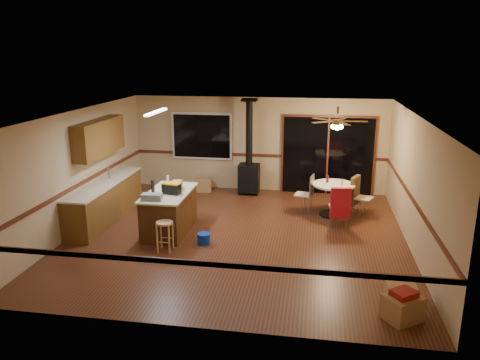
% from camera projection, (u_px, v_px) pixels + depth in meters
% --- Properties ---
extents(floor, '(7.00, 7.00, 0.00)m').
position_uv_depth(floor, '(238.00, 235.00, 9.99)').
color(floor, '#502716').
rests_on(floor, ground).
extents(ceiling, '(7.00, 7.00, 0.00)m').
position_uv_depth(ceiling, '(238.00, 114.00, 9.29)').
color(ceiling, silver).
rests_on(ceiling, ground).
extents(wall_back, '(7.00, 0.00, 7.00)m').
position_uv_depth(wall_back, '(259.00, 145.00, 12.97)').
color(wall_back, tan).
rests_on(wall_back, ground).
extents(wall_front, '(7.00, 0.00, 7.00)m').
position_uv_depth(wall_front, '(195.00, 243.00, 6.31)').
color(wall_front, tan).
rests_on(wall_front, ground).
extents(wall_left, '(0.00, 7.00, 7.00)m').
position_uv_depth(wall_left, '(79.00, 170.00, 10.18)').
color(wall_left, tan).
rests_on(wall_left, ground).
extents(wall_right, '(0.00, 7.00, 7.00)m').
position_uv_depth(wall_right, '(415.00, 184.00, 9.10)').
color(wall_right, tan).
rests_on(wall_right, ground).
extents(chair_rail, '(7.00, 7.00, 0.08)m').
position_uv_depth(chair_rail, '(238.00, 191.00, 9.72)').
color(chair_rail, '#572515').
rests_on(chair_rail, ground).
extents(window, '(1.72, 0.10, 1.32)m').
position_uv_depth(window, '(202.00, 136.00, 13.12)').
color(window, black).
rests_on(window, ground).
extents(sliding_door, '(2.52, 0.10, 2.10)m').
position_uv_depth(sliding_door, '(328.00, 156.00, 12.69)').
color(sliding_door, black).
rests_on(sliding_door, ground).
extents(lower_cabinets, '(0.60, 3.00, 0.86)m').
position_uv_depth(lower_cabinets, '(105.00, 202.00, 10.84)').
color(lower_cabinets, brown).
rests_on(lower_cabinets, ground).
extents(countertop, '(0.64, 3.04, 0.04)m').
position_uv_depth(countertop, '(104.00, 183.00, 10.72)').
color(countertop, beige).
rests_on(countertop, lower_cabinets).
extents(upper_cabinets, '(0.35, 2.00, 0.80)m').
position_uv_depth(upper_cabinets, '(99.00, 138.00, 10.66)').
color(upper_cabinets, brown).
rests_on(upper_cabinets, ground).
extents(kitchen_island, '(0.88, 1.68, 0.90)m').
position_uv_depth(kitchen_island, '(169.00, 212.00, 10.10)').
color(kitchen_island, '#472911').
rests_on(kitchen_island, ground).
extents(wood_stove, '(0.55, 0.50, 2.52)m').
position_uv_depth(wood_stove, '(249.00, 168.00, 12.72)').
color(wood_stove, black).
rests_on(wood_stove, ground).
extents(ceiling_fan, '(0.24, 0.24, 0.55)m').
position_uv_depth(ceiling_fan, '(337.00, 123.00, 10.64)').
color(ceiling_fan, brown).
rests_on(ceiling_fan, ceiling).
extents(fluorescent_strip, '(0.10, 1.20, 0.04)m').
position_uv_depth(fluorescent_strip, '(156.00, 112.00, 9.87)').
color(fluorescent_strip, white).
rests_on(fluorescent_strip, ceiling).
extents(toolbox_grey, '(0.42, 0.26, 0.13)m').
position_uv_depth(toolbox_grey, '(152.00, 197.00, 9.44)').
color(toolbox_grey, slate).
rests_on(toolbox_grey, kitchen_island).
extents(toolbox_black, '(0.41, 0.27, 0.21)m').
position_uv_depth(toolbox_black, '(171.00, 189.00, 9.83)').
color(toolbox_black, black).
rests_on(toolbox_black, kitchen_island).
extents(toolbox_yellow_lid, '(0.39, 0.26, 0.03)m').
position_uv_depth(toolbox_yellow_lid, '(171.00, 184.00, 9.80)').
color(toolbox_yellow_lid, gold).
rests_on(toolbox_yellow_lid, toolbox_black).
extents(box_on_island, '(0.25, 0.31, 0.19)m').
position_uv_depth(box_on_island, '(177.00, 185.00, 10.11)').
color(box_on_island, '#9C7345').
rests_on(box_on_island, kitchen_island).
extents(bottle_dark, '(0.09, 0.09, 0.27)m').
position_uv_depth(bottle_dark, '(153.00, 186.00, 9.93)').
color(bottle_dark, black).
rests_on(bottle_dark, kitchen_island).
extents(bottle_pink, '(0.08, 0.08, 0.20)m').
position_uv_depth(bottle_pink, '(175.00, 184.00, 10.19)').
color(bottle_pink, '#D84C8C').
rests_on(bottle_pink, kitchen_island).
extents(bottle_white, '(0.07, 0.07, 0.17)m').
position_uv_depth(bottle_white, '(168.00, 179.00, 10.68)').
color(bottle_white, white).
rests_on(bottle_white, kitchen_island).
extents(bar_stool, '(0.44, 0.44, 0.60)m').
position_uv_depth(bar_stool, '(165.00, 236.00, 9.16)').
color(bar_stool, tan).
rests_on(bar_stool, floor).
extents(blue_bucket, '(0.33, 0.33, 0.22)m').
position_uv_depth(blue_bucket, '(204.00, 239.00, 9.53)').
color(blue_bucket, '#0D31BE').
rests_on(blue_bucket, floor).
extents(dining_table, '(1.00, 1.00, 0.78)m').
position_uv_depth(dining_table, '(333.00, 194.00, 11.09)').
color(dining_table, black).
rests_on(dining_table, ground).
extents(glass_red, '(0.07, 0.07, 0.17)m').
position_uv_depth(glass_red, '(328.00, 179.00, 11.12)').
color(glass_red, '#590C14').
rests_on(glass_red, dining_table).
extents(glass_cream, '(0.07, 0.07, 0.13)m').
position_uv_depth(glass_cream, '(342.00, 182.00, 10.93)').
color(glass_cream, beige).
rests_on(glass_cream, dining_table).
extents(chair_left, '(0.48, 0.47, 0.51)m').
position_uv_depth(chair_left, '(308.00, 190.00, 11.24)').
color(chair_left, '#C0AD8F').
rests_on(chair_left, ground).
extents(chair_near, '(0.47, 0.51, 0.70)m').
position_uv_depth(chair_near, '(340.00, 203.00, 10.21)').
color(chair_near, '#C0AD8F').
rests_on(chair_near, ground).
extents(chair_right, '(0.59, 0.57, 0.70)m').
position_uv_depth(chair_right, '(356.00, 191.00, 11.10)').
color(chair_right, '#C0AD8F').
rests_on(chair_right, ground).
extents(box_under_window, '(0.49, 0.42, 0.36)m').
position_uv_depth(box_under_window, '(203.00, 185.00, 13.12)').
color(box_under_window, '#9C7345').
rests_on(box_under_window, floor).
extents(box_corner_a, '(0.65, 0.63, 0.38)m').
position_uv_depth(box_corner_a, '(402.00, 308.00, 6.82)').
color(box_corner_a, '#9C7345').
rests_on(box_corner_a, floor).
extents(box_corner_b, '(0.46, 0.40, 0.35)m').
position_uv_depth(box_corner_b, '(400.00, 294.00, 7.22)').
color(box_corner_b, '#9C7345').
rests_on(box_corner_b, floor).
extents(box_small_red, '(0.43, 0.42, 0.09)m').
position_uv_depth(box_small_red, '(404.00, 293.00, 6.75)').
color(box_small_red, maroon).
rests_on(box_small_red, box_corner_a).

